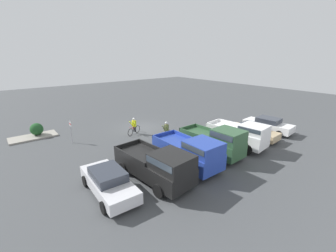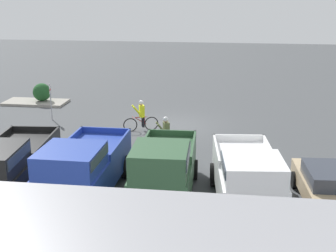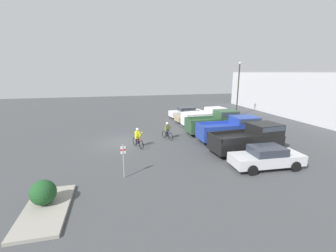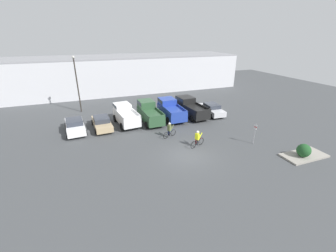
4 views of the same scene
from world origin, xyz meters
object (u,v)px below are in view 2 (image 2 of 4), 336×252
(pickup_truck_0, at_px, (247,176))
(fire_lane_sign, at_px, (51,98))
(pickup_truck_3, at_px, (7,165))
(pickup_truck_1, at_px, (164,169))
(cyclist_0, at_px, (141,116))
(cyclist_1, at_px, (166,134))
(shrub, at_px, (42,92))
(sedan_1, at_px, (329,187))
(pickup_truck_2, at_px, (83,167))

(pickup_truck_0, height_order, fire_lane_sign, pickup_truck_0)
(pickup_truck_3, bearing_deg, pickup_truck_1, -177.21)
(cyclist_0, height_order, fire_lane_sign, fire_lane_sign)
(cyclist_1, bearing_deg, cyclist_0, -59.83)
(pickup_truck_0, height_order, pickup_truck_1, pickup_truck_1)
(shrub, bearing_deg, cyclist_0, 145.64)
(pickup_truck_3, bearing_deg, cyclist_1, -132.19)
(pickup_truck_0, distance_m, fire_lane_sign, 14.28)
(sedan_1, height_order, cyclist_0, cyclist_0)
(pickup_truck_1, relative_size, fire_lane_sign, 2.51)
(pickup_truck_2, relative_size, cyclist_1, 3.21)
(pickup_truck_0, height_order, cyclist_1, pickup_truck_0)
(sedan_1, distance_m, shrub, 20.02)
(cyclist_0, relative_size, shrub, 1.52)
(pickup_truck_3, bearing_deg, cyclist_0, -111.25)
(pickup_truck_2, distance_m, cyclist_0, 8.23)
(sedan_1, bearing_deg, fire_lane_sign, -34.39)
(pickup_truck_0, relative_size, cyclist_1, 3.07)
(pickup_truck_1, xyz_separation_m, pickup_truck_2, (2.82, 0.18, -0.01))
(pickup_truck_2, relative_size, pickup_truck_3, 0.92)
(pickup_truck_2, distance_m, shrub, 15.03)
(pickup_truck_1, relative_size, pickup_truck_2, 0.98)
(pickup_truck_1, height_order, shrub, pickup_truck_1)
(pickup_truck_0, relative_size, pickup_truck_2, 0.96)
(sedan_1, height_order, pickup_truck_2, pickup_truck_2)
(sedan_1, relative_size, pickup_truck_1, 0.90)
(cyclist_0, relative_size, cyclist_1, 1.06)
(sedan_1, relative_size, cyclist_0, 2.67)
(pickup_truck_0, distance_m, pickup_truck_3, 8.40)
(pickup_truck_3, height_order, shrub, pickup_truck_3)
(pickup_truck_2, bearing_deg, fire_lane_sign, -62.90)
(cyclist_1, xyz_separation_m, fire_lane_sign, (7.06, -4.27, 0.45))
(fire_lane_sign, bearing_deg, cyclist_0, 165.55)
(cyclist_0, bearing_deg, pickup_truck_3, 68.75)
(cyclist_1, xyz_separation_m, shrub, (9.12, -7.98, -0.08))
(pickup_truck_3, relative_size, fire_lane_sign, 2.76)
(pickup_truck_0, xyz_separation_m, shrub, (12.62, -13.33, -0.41))
(pickup_truck_0, distance_m, pickup_truck_1, 2.83)
(pickup_truck_0, bearing_deg, cyclist_0, -57.89)
(pickup_truck_3, xyz_separation_m, fire_lane_sign, (2.15, -9.68, 0.13))
(pickup_truck_2, xyz_separation_m, cyclist_0, (-0.47, -8.21, -0.36))
(pickup_truck_0, distance_m, cyclist_0, 9.73)
(pickup_truck_0, relative_size, cyclist_0, 2.89)
(shrub, bearing_deg, cyclist_1, 138.84)
(pickup_truck_2, height_order, cyclist_1, pickup_truck_2)
(pickup_truck_0, xyz_separation_m, fire_lane_sign, (10.55, -9.62, 0.11))
(pickup_truck_3, bearing_deg, shrub, -72.50)
(pickup_truck_0, height_order, shrub, pickup_truck_0)
(pickup_truck_3, height_order, cyclist_0, pickup_truck_3)
(shrub, bearing_deg, pickup_truck_0, 133.43)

